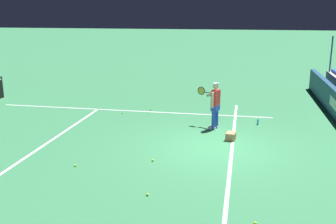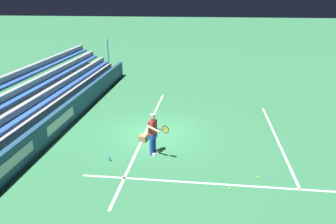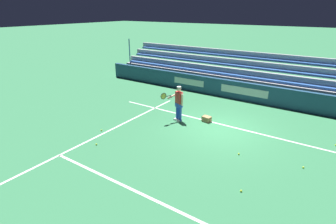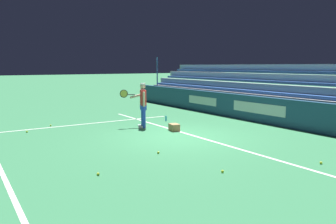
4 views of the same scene
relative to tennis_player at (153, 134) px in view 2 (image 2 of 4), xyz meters
name	(u,v)px [view 2 (image 2 of 4)]	position (x,y,z in m)	size (l,w,h in m)	color
ground_plane	(156,133)	(-2.16, -0.23, -0.89)	(160.00, 160.00, 0.00)	#337A4C
court_baseline_white	(146,132)	(-2.16, -0.73, -0.89)	(12.00, 0.10, 0.01)	white
court_sideline_white	(254,186)	(1.95, 3.77, -0.89)	(0.10, 12.00, 0.01)	white
court_service_line_white	(277,138)	(-2.16, 5.27, -0.89)	(8.22, 0.10, 0.01)	white
back_wall_sponsor_board	(63,118)	(-2.15, -4.73, -0.34)	(21.75, 0.25, 1.10)	navy
bleacher_stand	(27,113)	(-2.16, -6.56, -0.17)	(20.66, 2.40, 2.95)	#9EA3A8
tennis_player	(153,134)	(0.00, 0.00, 0.00)	(0.84, 0.92, 1.71)	blue
ball_box_cardboard	(143,138)	(-1.22, -0.65, -0.76)	(0.40, 0.30, 0.26)	#A87F51
tennis_ball_toward_net	(234,118)	(-4.41, 3.53, -0.86)	(0.07, 0.07, 0.07)	#CCE533
tennis_ball_on_baseline	(194,122)	(-3.61, 1.49, -0.86)	(0.07, 0.07, 0.07)	#CCE533
tennis_ball_midcourt	(258,177)	(1.40, 3.96, -0.86)	(0.07, 0.07, 0.07)	#CCE533
tennis_ball_far_right	(149,102)	(-6.59, -1.34, -0.86)	(0.07, 0.07, 0.07)	#CCE533
tennis_ball_stray_back	(230,188)	(2.22, 2.94, -0.86)	(0.07, 0.07, 0.07)	#CCE533
tennis_ball_near_player	(189,108)	(-5.76, 1.12, -0.86)	(0.07, 0.07, 0.07)	#CCE533
water_bottle	(109,159)	(0.81, -1.60, -0.78)	(0.07, 0.07, 0.22)	#33B2E5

